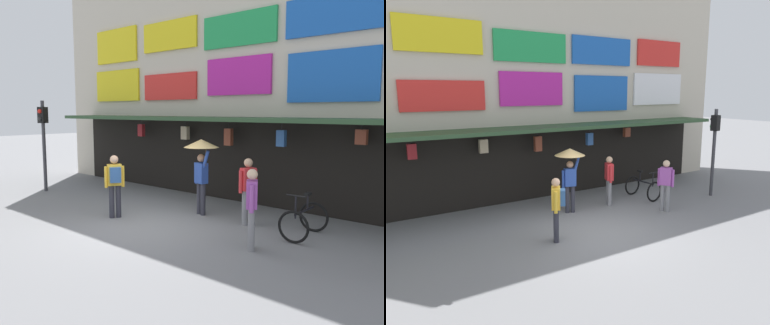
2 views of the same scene
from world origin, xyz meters
TOP-DOWN VIEW (x-y plane):
  - ground_plane at (0.00, 0.00)m, footprint 80.00×80.00m
  - shopfront at (0.00, 4.57)m, footprint 18.00×2.60m
  - traffic_light_near at (-6.07, 0.78)m, footprint 0.33×0.35m
  - bicycle_parked at (3.35, 1.88)m, footprint 0.78×1.20m
  - pedestrian_in_red at (2.93, 0.39)m, footprint 0.38×0.46m
  - pedestrian_in_white at (-1.21, 0.12)m, footprint 0.46×0.48m
  - pedestrian_with_umbrella at (0.27, 1.91)m, footprint 0.96×0.96m
  - pedestrian_in_green at (1.81, 1.90)m, footprint 0.33×0.50m

SIDE VIEW (x-z plane):
  - ground_plane at x=0.00m, z-range 0.00..0.00m
  - bicycle_parked at x=3.35m, z-range -0.13..0.92m
  - pedestrian_in_red at x=2.93m, z-range 0.11..1.79m
  - pedestrian_in_green at x=1.81m, z-range 0.11..1.79m
  - pedestrian_in_white at x=-1.21m, z-range 0.14..1.82m
  - pedestrian_with_umbrella at x=0.27m, z-range 0.60..2.68m
  - traffic_light_near at x=-6.07m, z-range 0.54..3.74m
  - shopfront at x=0.00m, z-range -0.04..7.96m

